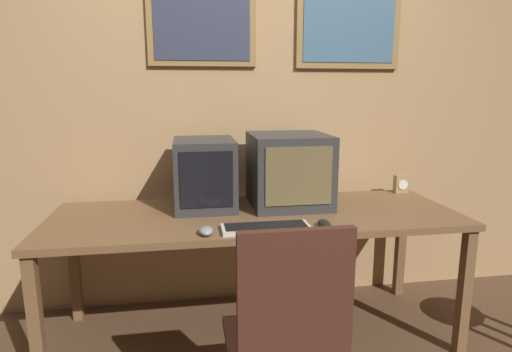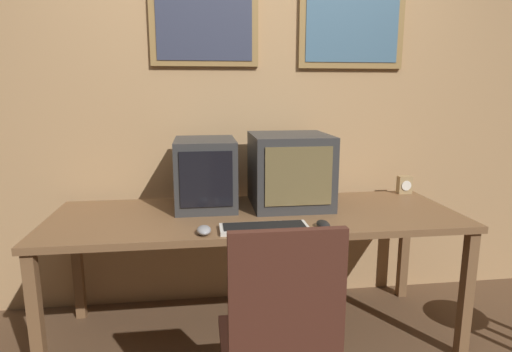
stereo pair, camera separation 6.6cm
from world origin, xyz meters
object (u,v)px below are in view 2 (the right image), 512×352
at_px(mouse_near_keyboard, 323,225).
at_px(keyboard_main, 263,228).
at_px(monitor_left, 206,173).
at_px(mouse_far_corner, 204,230).
at_px(desk_clock, 405,185).
at_px(monitor_right, 290,170).

bearing_deg(mouse_near_keyboard, keyboard_main, 178.57).
xyz_separation_m(monitor_left, mouse_far_corner, (-0.02, -0.49, -0.18)).
distance_m(keyboard_main, mouse_far_corner, 0.29).
height_order(monitor_left, desk_clock, monitor_left).
relative_size(monitor_right, mouse_far_corner, 4.28).
distance_m(keyboard_main, desk_clock, 1.21).
bearing_deg(desk_clock, mouse_far_corner, -154.30).
relative_size(monitor_right, mouse_near_keyboard, 4.09).
bearing_deg(keyboard_main, monitor_left, 119.67).
relative_size(keyboard_main, mouse_near_keyboard, 3.74).
bearing_deg(monitor_left, desk_clock, 6.48).
relative_size(mouse_near_keyboard, mouse_far_corner, 1.05).
distance_m(monitor_left, mouse_far_corner, 0.52).
bearing_deg(desk_clock, mouse_near_keyboard, -139.58).
bearing_deg(keyboard_main, desk_clock, 30.88).
relative_size(monitor_left, keyboard_main, 0.99).
relative_size(monitor_left, monitor_right, 0.91).
height_order(monitor_left, monitor_right, monitor_right).
xyz_separation_m(monitor_left, desk_clock, (1.31, 0.15, -0.14)).
bearing_deg(monitor_left, mouse_near_keyboard, -40.12).
height_order(keyboard_main, mouse_near_keyboard, mouse_near_keyboard).
bearing_deg(monitor_right, mouse_near_keyboard, -80.51).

